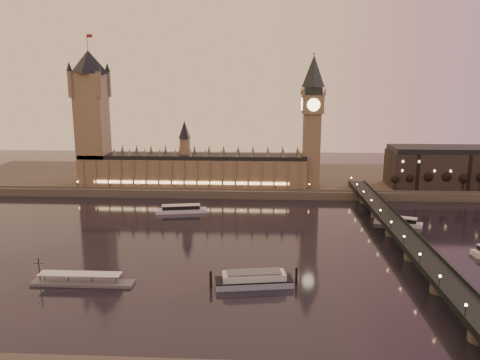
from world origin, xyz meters
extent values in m
plane|color=black|center=(0.00, 0.00, 0.00)|extent=(700.00, 700.00, 0.00)
cube|color=#423D35|center=(30.00, 165.00, 3.00)|extent=(560.00, 130.00, 6.00)
cube|color=brown|center=(-40.00, 121.00, 17.00)|extent=(180.00, 26.00, 22.00)
cube|color=black|center=(-40.00, 121.00, 29.60)|extent=(180.00, 22.00, 3.20)
cube|color=#FFCC7F|center=(-40.00, 107.50, 11.00)|extent=(153.00, 0.25, 2.20)
cube|color=brown|center=(-120.00, 121.00, 50.00)|extent=(22.00, 22.00, 88.00)
cone|color=black|center=(-120.00, 121.00, 103.00)|extent=(31.68, 31.68, 18.00)
cylinder|color=black|center=(-120.00, 121.00, 118.00)|extent=(0.44, 0.44, 12.00)
cube|color=maroon|center=(-117.80, 121.00, 122.50)|extent=(4.00, 0.15, 2.50)
cube|color=brown|center=(54.00, 121.00, 35.00)|extent=(13.00, 13.00, 58.00)
cube|color=brown|center=(54.00, 121.00, 71.00)|extent=(16.00, 16.00, 14.00)
cylinder|color=#FFEAA5|center=(54.00, 112.82, 71.00)|extent=(9.60, 0.35, 9.60)
cylinder|color=#FFEAA5|center=(45.82, 121.00, 71.00)|extent=(0.35, 9.60, 9.60)
cube|color=black|center=(54.00, 121.00, 81.00)|extent=(13.00, 13.00, 6.00)
cone|color=black|center=(54.00, 121.00, 96.00)|extent=(17.68, 17.68, 24.00)
sphere|color=gold|center=(54.00, 121.00, 109.00)|extent=(2.00, 2.00, 2.00)
cube|color=black|center=(92.00, 0.00, 8.00)|extent=(13.00, 260.00, 2.00)
cube|color=black|center=(85.70, 0.00, 9.50)|extent=(0.60, 260.00, 1.00)
cube|color=black|center=(98.30, 0.00, 9.50)|extent=(0.60, 260.00, 1.00)
cube|color=black|center=(172.00, 127.00, 20.00)|extent=(110.00, 36.00, 28.00)
cube|color=black|center=(172.00, 127.00, 36.00)|extent=(108.00, 34.00, 4.00)
cylinder|color=black|center=(115.20, 109.00, 10.98)|extent=(0.70, 0.70, 9.95)
sphere|color=black|center=(115.20, 109.00, 16.17)|extent=(6.63, 6.63, 6.63)
cylinder|color=black|center=(128.25, 109.00, 10.98)|extent=(0.70, 0.70, 9.95)
sphere|color=black|center=(128.25, 109.00, 16.17)|extent=(6.63, 6.63, 6.63)
cylinder|color=black|center=(141.31, 109.00, 10.98)|extent=(0.70, 0.70, 9.95)
sphere|color=black|center=(141.31, 109.00, 16.17)|extent=(6.63, 6.63, 6.63)
cylinder|color=black|center=(154.36, 109.00, 10.98)|extent=(0.70, 0.70, 9.95)
sphere|color=black|center=(154.36, 109.00, 16.17)|extent=(6.63, 6.63, 6.63)
cylinder|color=black|center=(167.42, 109.00, 10.98)|extent=(0.70, 0.70, 9.95)
sphere|color=black|center=(167.42, 109.00, 16.17)|extent=(6.63, 6.63, 6.63)
cylinder|color=black|center=(180.47, 109.00, 10.98)|extent=(0.70, 0.70, 9.95)
sphere|color=black|center=(180.47, 109.00, 16.17)|extent=(6.63, 6.63, 6.63)
cube|color=silver|center=(-39.36, 61.13, 1.25)|extent=(34.96, 13.44, 2.51)
cube|color=black|center=(-39.36, 61.13, 3.76)|extent=(25.98, 10.53, 2.51)
cube|color=silver|center=(-39.36, 61.13, 5.24)|extent=(26.70, 10.94, 0.46)
cube|color=silver|center=(101.51, 40.19, 1.22)|extent=(29.40, 17.19, 2.43)
cube|color=black|center=(101.51, 40.19, 3.65)|extent=(21.97, 13.26, 2.43)
cube|color=silver|center=(101.51, 40.19, 5.09)|extent=(22.61, 13.73, 0.44)
cube|color=#8896AE|center=(13.35, -54.42, 1.37)|extent=(34.84, 14.66, 2.74)
cube|color=black|center=(13.35, -54.42, 3.01)|extent=(34.84, 14.66, 0.53)
cube|color=silver|center=(13.35, -54.42, 4.64)|extent=(28.42, 12.63, 2.74)
cube|color=#595B5E|center=(13.35, -54.42, 6.39)|extent=(24.09, 10.92, 0.74)
cylinder|color=black|center=(-5.41, -56.38, 3.59)|extent=(1.16, 1.16, 7.18)
cylinder|color=black|center=(32.12, -50.45, 3.59)|extent=(1.16, 1.16, 7.18)
cube|color=#595B5E|center=(-62.32, -56.68, 0.64)|extent=(44.97, 7.49, 1.28)
cube|color=silver|center=(-63.39, -56.68, 4.87)|extent=(36.40, 6.42, 0.32)
cylinder|color=black|center=(-81.59, -56.68, 6.64)|extent=(0.43, 0.43, 10.71)
cylinder|color=black|center=(-81.59, -56.68, 9.31)|extent=(4.28, 0.26, 0.26)
camera|label=1|loc=(17.40, -245.69, 87.45)|focal=35.00mm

